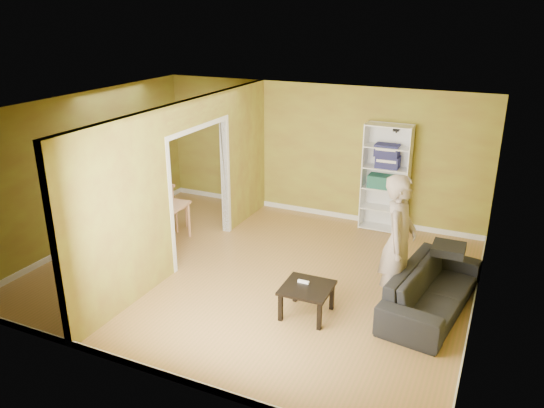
{
  "coord_description": "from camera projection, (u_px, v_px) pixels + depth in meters",
  "views": [
    {
      "loc": [
        3.36,
        -6.71,
        3.93
      ],
      "look_at": [
        0.2,
        0.2,
        1.1
      ],
      "focal_mm": 35.0,
      "sensor_mm": 36.0,
      "label": 1
    }
  ],
  "objects": [
    {
      "name": "chair_far",
      "position": [
        174.0,
        205.0,
        9.88
      ],
      "size": [
        0.45,
        0.45,
        0.94
      ],
      "primitive_type": null,
      "rotation": [
        0.0,
        0.0,
        3.1
      ],
      "color": "#CBB383",
      "rests_on": "ground"
    },
    {
      "name": "sofa",
      "position": [
        433.0,
        283.0,
        7.2
      ],
      "size": [
        2.25,
        1.22,
        0.81
      ],
      "primitive_type": "imported",
      "rotation": [
        0.0,
        0.0,
        1.42
      ],
      "color": "black",
      "rests_on": "ground"
    },
    {
      "name": "person",
      "position": [
        399.0,
        231.0,
        7.09
      ],
      "size": [
        0.81,
        0.64,
        2.23
      ],
      "primitive_type": "imported",
      "rotation": [
        0.0,
        0.0,
        1.57
      ],
      "color": "slate",
      "rests_on": "ground"
    },
    {
      "name": "game_controller",
      "position": [
        303.0,
        282.0,
        7.15
      ],
      "size": [
        0.16,
        0.04,
        0.03
      ],
      "primitive_type": "cube",
      "color": "white",
      "rests_on": "coffee_table"
    },
    {
      "name": "bookshelf",
      "position": [
        386.0,
        177.0,
        9.72
      ],
      "size": [
        0.84,
        0.37,
        1.99
      ],
      "color": "white",
      "rests_on": "ground"
    },
    {
      "name": "chair_near",
      "position": [
        130.0,
        229.0,
        8.82
      ],
      "size": [
        0.43,
        0.43,
        0.93
      ],
      "primitive_type": null,
      "rotation": [
        0.0,
        0.0,
        -0.01
      ],
      "color": "tan",
      "rests_on": "ground"
    },
    {
      "name": "room_shell",
      "position": [
        254.0,
        194.0,
        7.94
      ],
      "size": [
        6.5,
        6.5,
        6.5
      ],
      "color": "#A97744",
      "rests_on": "ground"
    },
    {
      "name": "coffee_table",
      "position": [
        307.0,
        291.0,
        7.08
      ],
      "size": [
        0.65,
        0.65,
        0.43
      ],
      "rotation": [
        0.0,
        0.0,
        0.02
      ],
      "color": "black",
      "rests_on": "ground"
    },
    {
      "name": "wall_speaker",
      "position": [
        396.0,
        128.0,
        9.44
      ],
      "size": [
        0.1,
        0.1,
        0.1
      ],
      "primitive_type": "cube",
      "color": "black",
      "rests_on": "room_shell"
    },
    {
      "name": "chair_left",
      "position": [
        120.0,
        211.0,
        9.59
      ],
      "size": [
        0.47,
        0.47,
        0.94
      ],
      "primitive_type": null,
      "rotation": [
        0.0,
        0.0,
        -1.68
      ],
      "color": "tan",
      "rests_on": "ground"
    },
    {
      "name": "dining_table",
      "position": [
        154.0,
        208.0,
        9.33
      ],
      "size": [
        1.1,
        0.74,
        0.69
      ],
      "rotation": [
        0.0,
        0.0,
        0.07
      ],
      "color": "tan",
      "rests_on": "ground"
    },
    {
      "name": "paper_box_navy_b",
      "position": [
        388.0,
        162.0,
        9.56
      ],
      "size": [
        0.42,
        0.27,
        0.21
      ],
      "primitive_type": "cube",
      "color": "#202350",
      "rests_on": "bookshelf"
    },
    {
      "name": "paper_box_navy_c",
      "position": [
        387.0,
        150.0,
        9.5
      ],
      "size": [
        0.42,
        0.28,
        0.22
      ],
      "primitive_type": "cube",
      "color": "navy",
      "rests_on": "bookshelf"
    },
    {
      "name": "paper_box_teal",
      "position": [
        381.0,
        181.0,
        9.74
      ],
      "size": [
        0.45,
        0.29,
        0.23
      ],
      "primitive_type": "cube",
      "color": "#1A5643",
      "rests_on": "bookshelf"
    },
    {
      "name": "partition",
      "position": [
        187.0,
        183.0,
        8.41
      ],
      "size": [
        0.22,
        5.5,
        2.6
      ],
      "primitive_type": null,
      "color": "#A2A834",
      "rests_on": "ground"
    }
  ]
}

